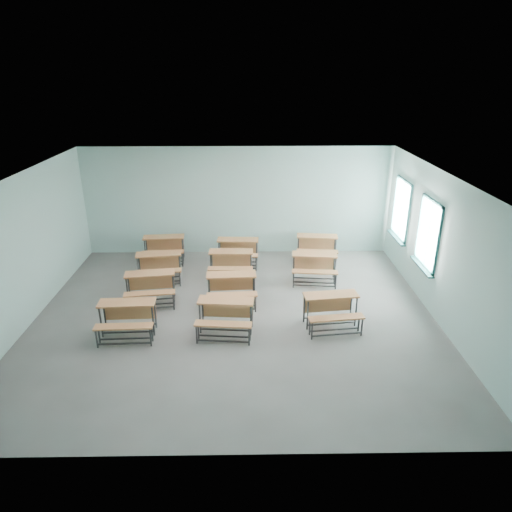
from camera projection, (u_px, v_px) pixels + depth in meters
The scene contains 12 objects.
room at pixel (238, 251), 9.77m from camera, with size 9.04×8.04×3.24m.
desk_unit_r0c0 at pixel (127, 314), 9.46m from camera, with size 1.20×0.83×0.73m.
desk_unit_r0c1 at pixel (225, 312), 9.55m from camera, with size 1.23×0.88×0.73m.
desk_unit_r0c2 at pixel (332, 306), 9.78m from camera, with size 1.26×0.92×0.73m.
desk_unit_r1c0 at pixel (150, 284), 10.81m from camera, with size 1.26×0.93×0.73m.
desk_unit_r1c1 at pixel (232, 285), 10.75m from camera, with size 1.21×0.85×0.73m.
desk_unit_r2c0 at pixel (159, 263), 11.96m from camera, with size 1.26×0.92×0.73m.
desk_unit_r2c1 at pixel (231, 261), 12.12m from camera, with size 1.18×0.80×0.73m.
desk_unit_r2c2 at pixel (314, 264), 11.93m from camera, with size 1.24×0.89×0.73m.
desk_unit_r3c0 at pixel (164, 245), 13.17m from camera, with size 1.23×0.88×0.73m.
desk_unit_r3c1 at pixel (238, 248), 12.96m from camera, with size 1.21×0.84×0.73m.
desk_unit_r3c2 at pixel (317, 244), 13.24m from camera, with size 1.24×0.90×0.73m.
Camera 1 is at (0.33, -9.05, 5.21)m, focal length 32.00 mm.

